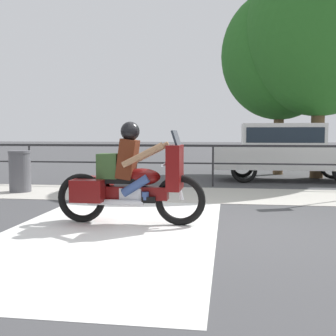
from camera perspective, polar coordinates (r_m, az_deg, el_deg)
The scene contains 9 objects.
ground_plane at distance 6.25m, azimuth 4.43°, elevation -8.19°, with size 120.00×120.00×0.00m, color #424244.
sidewalk_band at distance 9.58m, azimuth 5.74°, elevation -3.62°, with size 44.00×2.40×0.01m, color #B7B2A8.
crosswalk_band at distance 6.26m, azimuth -7.38°, elevation -8.15°, with size 3.01×6.00×0.01m, color silver.
fence_railing at distance 11.06m, azimuth 6.12°, elevation 1.97°, with size 36.00×0.05×1.10m.
motorcycle at distance 6.46m, azimuth -5.10°, elevation -1.56°, with size 2.32×0.76×1.57m.
parked_car at distance 12.79m, azimuth 15.81°, elevation 2.59°, with size 4.39×1.62×1.67m.
trash_bin at distance 10.54m, azimuth -19.41°, elevation -0.43°, with size 0.52×0.52×0.98m.
tree_behind_sign at distance 14.20m, azimuth 19.94°, elevation 16.75°, with size 4.57×4.57×6.94m.
tree_behind_car at distance 14.93m, azimuth 14.96°, elevation 14.53°, with size 3.89×3.89×6.13m.
Camera 1 is at (0.38, -6.08, 1.40)m, focal length 45.00 mm.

